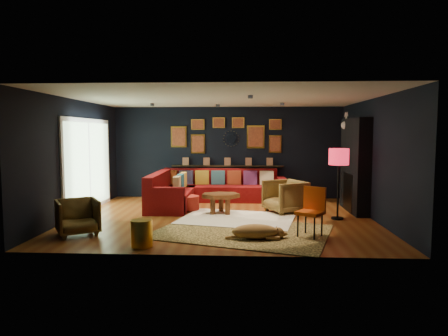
{
  "coord_description": "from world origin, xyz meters",
  "views": [
    {
      "loc": [
        0.5,
        -8.66,
        1.86
      ],
      "look_at": [
        0.03,
        0.3,
        1.07
      ],
      "focal_mm": 32.0,
      "sensor_mm": 36.0,
      "label": 1
    }
  ],
  "objects_px": {
    "pouf": "(189,203)",
    "armchair_left": "(78,215)",
    "floor_lamp": "(339,160)",
    "armchair_right": "(285,195)",
    "dog": "(255,229)",
    "gold_stool": "(142,233)",
    "sectional": "(203,191)",
    "orange_chair": "(312,208)",
    "coffee_table": "(221,197)"
  },
  "relations": [
    {
      "from": "gold_stool",
      "to": "orange_chair",
      "type": "relative_size",
      "value": 0.5
    },
    {
      "from": "orange_chair",
      "to": "dog",
      "type": "height_order",
      "value": "orange_chair"
    },
    {
      "from": "sectional",
      "to": "gold_stool",
      "type": "distance_m",
      "value": 4.18
    },
    {
      "from": "gold_stool",
      "to": "orange_chair",
      "type": "height_order",
      "value": "orange_chair"
    },
    {
      "from": "floor_lamp",
      "to": "armchair_right",
      "type": "bearing_deg",
      "value": 148.51
    },
    {
      "from": "armchair_left",
      "to": "orange_chair",
      "type": "xyz_separation_m",
      "value": [
        4.26,
        0.11,
        0.16
      ]
    },
    {
      "from": "gold_stool",
      "to": "sectional",
      "type": "bearing_deg",
      "value": 82.18
    },
    {
      "from": "pouf",
      "to": "dog",
      "type": "xyz_separation_m",
      "value": [
        1.52,
        -2.53,
        -0.0
      ]
    },
    {
      "from": "pouf",
      "to": "floor_lamp",
      "type": "relative_size",
      "value": 0.33
    },
    {
      "from": "armchair_left",
      "to": "dog",
      "type": "relative_size",
      "value": 0.65
    },
    {
      "from": "armchair_left",
      "to": "orange_chair",
      "type": "height_order",
      "value": "orange_chair"
    },
    {
      "from": "gold_stool",
      "to": "floor_lamp",
      "type": "bearing_deg",
      "value": 31.82
    },
    {
      "from": "pouf",
      "to": "armchair_left",
      "type": "distance_m",
      "value": 2.92
    },
    {
      "from": "pouf",
      "to": "floor_lamp",
      "type": "xyz_separation_m",
      "value": [
        3.34,
        -0.78,
        1.09
      ]
    },
    {
      "from": "pouf",
      "to": "dog",
      "type": "bearing_deg",
      "value": -58.94
    },
    {
      "from": "armchair_right",
      "to": "armchair_left",
      "type": "bearing_deg",
      "value": -88.02
    },
    {
      "from": "orange_chair",
      "to": "floor_lamp",
      "type": "height_order",
      "value": "floor_lamp"
    },
    {
      "from": "pouf",
      "to": "armchair_right",
      "type": "relative_size",
      "value": 0.59
    },
    {
      "from": "sectional",
      "to": "coffee_table",
      "type": "bearing_deg",
      "value": -69.17
    },
    {
      "from": "armchair_right",
      "to": "dog",
      "type": "bearing_deg",
      "value": -44.73
    },
    {
      "from": "pouf",
      "to": "orange_chair",
      "type": "height_order",
      "value": "orange_chair"
    },
    {
      "from": "dog",
      "to": "pouf",
      "type": "bearing_deg",
      "value": 116.84
    },
    {
      "from": "gold_stool",
      "to": "orange_chair",
      "type": "bearing_deg",
      "value": 15.72
    },
    {
      "from": "coffee_table",
      "to": "floor_lamp",
      "type": "distance_m",
      "value": 2.73
    },
    {
      "from": "pouf",
      "to": "armchair_left",
      "type": "height_order",
      "value": "armchair_left"
    },
    {
      "from": "floor_lamp",
      "to": "pouf",
      "type": "bearing_deg",
      "value": 166.84
    },
    {
      "from": "pouf",
      "to": "armchair_left",
      "type": "relative_size",
      "value": 0.69
    },
    {
      "from": "coffee_table",
      "to": "armchair_right",
      "type": "height_order",
      "value": "armchair_right"
    },
    {
      "from": "sectional",
      "to": "armchair_left",
      "type": "relative_size",
      "value": 4.72
    },
    {
      "from": "coffee_table",
      "to": "sectional",
      "type": "bearing_deg",
      "value": 110.83
    },
    {
      "from": "armchair_right",
      "to": "dog",
      "type": "relative_size",
      "value": 0.76
    },
    {
      "from": "coffee_table",
      "to": "armchair_left",
      "type": "height_order",
      "value": "armchair_left"
    },
    {
      "from": "gold_stool",
      "to": "orange_chair",
      "type": "xyz_separation_m",
      "value": [
        2.89,
        0.81,
        0.3
      ]
    },
    {
      "from": "armchair_right",
      "to": "floor_lamp",
      "type": "distance_m",
      "value": 1.51
    },
    {
      "from": "pouf",
      "to": "floor_lamp",
      "type": "distance_m",
      "value": 3.6
    },
    {
      "from": "armchair_right",
      "to": "sectional",
      "type": "bearing_deg",
      "value": -147.73
    },
    {
      "from": "armchair_left",
      "to": "floor_lamp",
      "type": "xyz_separation_m",
      "value": [
        5.05,
        1.58,
        0.92
      ]
    },
    {
      "from": "floor_lamp",
      "to": "orange_chair",
      "type": "bearing_deg",
      "value": -118.35
    },
    {
      "from": "sectional",
      "to": "armchair_right",
      "type": "height_order",
      "value": "sectional"
    },
    {
      "from": "orange_chair",
      "to": "floor_lamp",
      "type": "relative_size",
      "value": 0.58
    },
    {
      "from": "armchair_right",
      "to": "orange_chair",
      "type": "distance_m",
      "value": 2.14
    },
    {
      "from": "gold_stool",
      "to": "dog",
      "type": "relative_size",
      "value": 0.4
    },
    {
      "from": "pouf",
      "to": "gold_stool",
      "type": "relative_size",
      "value": 1.12
    },
    {
      "from": "sectional",
      "to": "armchair_right",
      "type": "distance_m",
      "value": 2.38
    },
    {
      "from": "armchair_right",
      "to": "orange_chair",
      "type": "xyz_separation_m",
      "value": [
        0.27,
        -2.12,
        0.11
      ]
    },
    {
      "from": "armchair_left",
      "to": "dog",
      "type": "height_order",
      "value": "armchair_left"
    },
    {
      "from": "armchair_left",
      "to": "orange_chair",
      "type": "bearing_deg",
      "value": -30.76
    },
    {
      "from": "sectional",
      "to": "orange_chair",
      "type": "relative_size",
      "value": 3.82
    },
    {
      "from": "gold_stool",
      "to": "floor_lamp",
      "type": "xyz_separation_m",
      "value": [
        3.68,
        2.29,
        1.06
      ]
    },
    {
      "from": "coffee_table",
      "to": "floor_lamp",
      "type": "relative_size",
      "value": 0.66
    }
  ]
}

